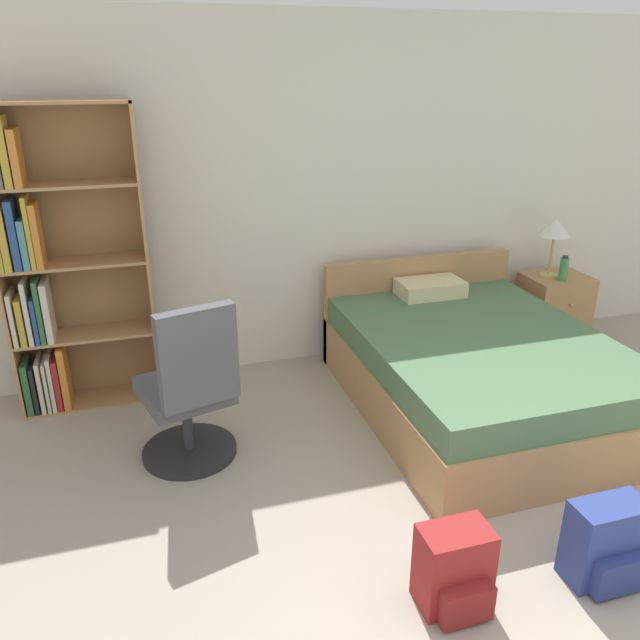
# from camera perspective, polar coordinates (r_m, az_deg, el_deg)

# --- Properties ---
(wall_back) EXTENTS (9.00, 0.06, 2.60)m
(wall_back) POSITION_cam_1_polar(r_m,az_deg,el_deg) (4.85, 1.47, 11.20)
(wall_back) COLOR silver
(wall_back) RESTS_ON ground_plane
(bookshelf) EXTENTS (0.93, 0.32, 2.04)m
(bookshelf) POSITION_cam_1_polar(r_m,az_deg,el_deg) (4.44, -23.29, 4.30)
(bookshelf) COLOR #AD7F51
(bookshelf) RESTS_ON ground_plane
(bed) EXTENTS (1.58, 2.08, 0.82)m
(bed) POSITION_cam_1_polar(r_m,az_deg,el_deg) (4.45, 13.90, -4.23)
(bed) COLOR #AD7F51
(bed) RESTS_ON ground_plane
(office_chair) EXTENTS (0.59, 0.66, 1.05)m
(office_chair) POSITION_cam_1_polar(r_m,az_deg,el_deg) (3.72, -11.78, -6.76)
(office_chair) COLOR #232326
(office_chair) RESTS_ON ground_plane
(nightstand) EXTENTS (0.51, 0.44, 0.60)m
(nightstand) POSITION_cam_1_polar(r_m,az_deg,el_deg) (5.67, 20.50, 0.91)
(nightstand) COLOR #AD7F51
(nightstand) RESTS_ON ground_plane
(table_lamp) EXTENTS (0.25, 0.25, 0.49)m
(table_lamp) POSITION_cam_1_polar(r_m,az_deg,el_deg) (5.44, 20.70, 7.73)
(table_lamp) COLOR tan
(table_lamp) RESTS_ON nightstand
(water_bottle) EXTENTS (0.07, 0.07, 0.21)m
(water_bottle) POSITION_cam_1_polar(r_m,az_deg,el_deg) (5.45, 21.39, 4.39)
(water_bottle) COLOR #3F8C4C
(water_bottle) RESTS_ON nightstand
(backpack_blue) EXTENTS (0.35, 0.25, 0.41)m
(backpack_blue) POSITION_cam_1_polar(r_m,az_deg,el_deg) (3.31, 24.72, -18.12)
(backpack_blue) COLOR navy
(backpack_blue) RESTS_ON ground_plane
(backpack_red) EXTENTS (0.31, 0.27, 0.39)m
(backpack_red) POSITION_cam_1_polar(r_m,az_deg,el_deg) (2.99, 12.22, -21.46)
(backpack_red) COLOR maroon
(backpack_red) RESTS_ON ground_plane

